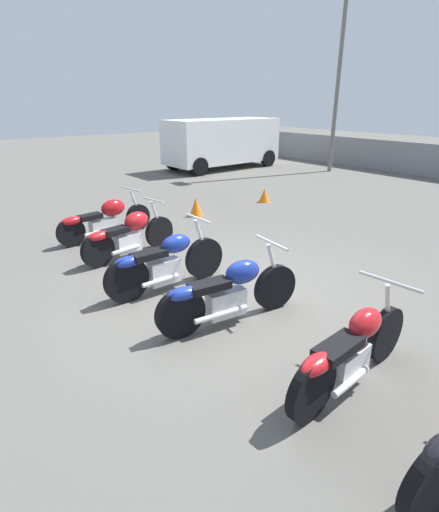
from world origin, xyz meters
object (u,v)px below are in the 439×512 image
at_px(motorcycle_slot_1, 129,235).
at_px(traffic_cone_far, 264,195).
at_px(motorcycle_slot_4, 351,352).
at_px(parked_van, 222,141).
at_px(motorcycle_slot_0, 105,219).
at_px(traffic_cone_near, 196,207).
at_px(motorcycle_slot_3, 228,293).
at_px(motorcycle_slot_2, 165,263).
at_px(light_pole_left, 343,34).

height_order(motorcycle_slot_1, traffic_cone_far, motorcycle_slot_1).
bearing_deg(motorcycle_slot_4, parked_van, 142.74).
distance_m(motorcycle_slot_0, traffic_cone_near, 2.49).
distance_m(motorcycle_slot_3, traffic_cone_far, 6.79).
bearing_deg(parked_van, motorcycle_slot_3, -39.34).
distance_m(motorcycle_slot_3, parked_van, 12.81).
height_order(motorcycle_slot_0, motorcycle_slot_4, motorcycle_slot_4).
height_order(motorcycle_slot_0, parked_van, parked_van).
relative_size(motorcycle_slot_0, motorcycle_slot_2, 1.05).
bearing_deg(light_pole_left, motorcycle_slot_3, -56.97).
relative_size(motorcycle_slot_1, motorcycle_slot_4, 0.99).
xyz_separation_m(parked_van, traffic_cone_far, (5.59, -2.72, -0.93)).
bearing_deg(light_pole_left, motorcycle_slot_0, -75.79).
xyz_separation_m(motorcycle_slot_0, motorcycle_slot_4, (6.00, 0.12, 0.01)).
relative_size(motorcycle_slot_0, parked_van, 0.43).
bearing_deg(parked_van, traffic_cone_near, -44.60).
bearing_deg(light_pole_left, motorcycle_slot_2, -62.66).
bearing_deg(motorcycle_slot_0, motorcycle_slot_1, -11.49).
bearing_deg(motorcycle_slot_3, traffic_cone_near, 157.38).
bearing_deg(motorcycle_slot_4, motorcycle_slot_3, -179.11).
xyz_separation_m(motorcycle_slot_3, parked_van, (-10.24, 7.66, 0.69)).
bearing_deg(motorcycle_slot_4, light_pole_left, 124.26).
height_order(light_pole_left, motorcycle_slot_3, light_pole_left).
height_order(parked_van, traffic_cone_far, parked_van).
height_order(motorcycle_slot_4, traffic_cone_near, motorcycle_slot_4).
bearing_deg(motorcycle_slot_4, motorcycle_slot_2, -178.85).
distance_m(motorcycle_slot_1, motorcycle_slot_4, 4.68).
distance_m(motorcycle_slot_1, motorcycle_slot_3, 2.95).
bearing_deg(motorcycle_slot_1, parked_van, 122.73).
relative_size(light_pole_left, parked_van, 1.71).
height_order(motorcycle_slot_1, motorcycle_slot_3, motorcycle_slot_3).
xyz_separation_m(motorcycle_slot_0, parked_van, (-5.96, 7.59, 0.71)).
bearing_deg(motorcycle_slot_1, traffic_cone_far, 98.10).
relative_size(motorcycle_slot_4, traffic_cone_far, 5.19).
bearing_deg(light_pole_left, motorcycle_slot_1, -69.45).
height_order(light_pole_left, motorcycle_slot_1, light_pole_left).
bearing_deg(traffic_cone_far, traffic_cone_near, -87.82).
bearing_deg(motorcycle_slot_1, motorcycle_slot_4, -8.43).
distance_m(light_pole_left, motorcycle_slot_0, 11.92).
bearing_deg(motorcycle_slot_2, motorcycle_slot_3, 5.44).
xyz_separation_m(light_pole_left, motorcycle_slot_0, (2.70, -10.67, -4.56)).
xyz_separation_m(motorcycle_slot_0, traffic_cone_far, (-0.37, 4.88, -0.22)).
height_order(traffic_cone_near, traffic_cone_far, traffic_cone_near).
xyz_separation_m(motorcycle_slot_0, motorcycle_slot_3, (4.28, -0.07, 0.02)).
height_order(light_pole_left, parked_van, light_pole_left).
bearing_deg(traffic_cone_near, motorcycle_slot_2, -39.97).
bearing_deg(traffic_cone_far, motorcycle_slot_2, -57.08).
distance_m(motorcycle_slot_0, motorcycle_slot_2, 2.94).
bearing_deg(traffic_cone_near, traffic_cone_far, 92.18).
bearing_deg(parked_van, light_pole_left, 40.78).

